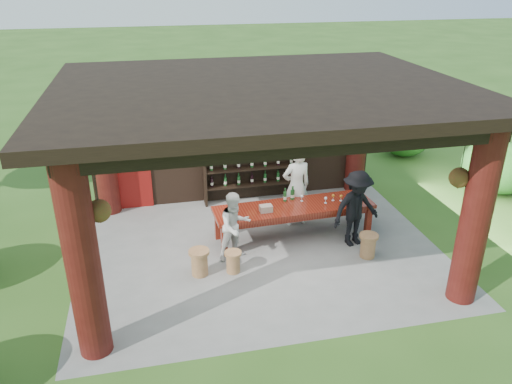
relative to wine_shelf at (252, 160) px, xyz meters
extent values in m
plane|color=#2D5119|center=(-0.35, -2.45, -1.07)|extent=(90.00, 90.00, 0.00)
cube|color=slate|center=(-0.35, -2.45, -1.12)|extent=(7.40, 5.90, 0.10)
cube|color=black|center=(-0.35, 0.30, 0.58)|extent=(7.00, 0.18, 3.30)
cube|color=maroon|center=(-2.95, 0.20, -0.07)|extent=(0.95, 0.06, 2.00)
cylinder|color=#380C0A|center=(-3.50, -4.85, 0.58)|extent=(0.50, 0.50, 3.30)
cylinder|color=#380C0A|center=(2.80, -4.85, 0.58)|extent=(0.50, 0.50, 3.30)
cylinder|color=#380C0A|center=(-3.50, 0.10, 0.58)|extent=(0.50, 0.50, 3.30)
cylinder|color=#380C0A|center=(2.80, 0.10, 0.58)|extent=(0.50, 0.50, 3.30)
cube|color=black|center=(-0.35, -4.85, 2.08)|extent=(6.70, 0.35, 0.35)
cube|color=black|center=(-3.50, -2.45, 2.08)|extent=(0.30, 5.20, 0.30)
cube|color=black|center=(2.80, -2.45, 2.08)|extent=(0.30, 5.20, 0.30)
cube|color=black|center=(-0.35, -2.45, 2.33)|extent=(7.50, 6.00, 0.20)
cylinder|color=black|center=(-3.20, -4.65, 1.55)|extent=(0.01, 0.01, 0.75)
cone|color=black|center=(-3.20, -4.65, 1.10)|extent=(0.32, 0.32, 0.18)
sphere|color=#1E5919|center=(-3.20, -4.65, 1.21)|extent=(0.34, 0.34, 0.34)
cylinder|color=black|center=(2.50, -4.65, 1.55)|extent=(0.01, 0.01, 0.75)
cone|color=black|center=(2.50, -4.65, 1.10)|extent=(0.32, 0.32, 0.18)
sphere|color=#1E5919|center=(2.50, -4.65, 1.21)|extent=(0.34, 0.34, 0.34)
cube|color=#5C150D|center=(0.49, -2.06, -0.36)|extent=(3.52, 1.07, 0.08)
cube|color=#5C150D|center=(0.49, -2.06, -0.46)|extent=(3.31, 0.91, 0.12)
cube|color=#5C150D|center=(-1.11, -2.49, -0.74)|extent=(0.13, 0.13, 0.67)
cube|color=#5C150D|center=(2.12, -2.33, -0.74)|extent=(0.13, 0.13, 0.67)
cube|color=#5C150D|center=(-1.15, -1.80, -0.74)|extent=(0.13, 0.13, 0.67)
cube|color=#5C150D|center=(2.09, -1.63, -0.74)|extent=(0.13, 0.13, 0.67)
cylinder|color=brown|center=(-1.05, -3.16, -0.88)|extent=(0.27, 0.27, 0.39)
cylinder|color=brown|center=(-1.05, -3.16, -0.66)|extent=(0.34, 0.34, 0.05)
cylinder|color=brown|center=(1.74, -3.20, -0.85)|extent=(0.31, 0.31, 0.45)
cylinder|color=brown|center=(1.74, -3.20, -0.60)|extent=(0.39, 0.39, 0.06)
cylinder|color=brown|center=(-1.69, -3.11, -0.84)|extent=(0.32, 0.32, 0.47)
cylinder|color=brown|center=(-1.69, -3.11, -0.58)|extent=(0.40, 0.40, 0.06)
imported|color=white|center=(0.71, -1.46, -0.15)|extent=(0.74, 0.54, 1.86)
imported|color=silver|center=(-0.91, -2.64, -0.36)|extent=(0.84, 0.75, 1.43)
imported|color=black|center=(1.66, -2.65, -0.24)|extent=(1.19, 0.85, 1.67)
cube|color=#BF6672|center=(-0.17, -2.20, -0.25)|extent=(0.27, 0.19, 0.14)
ellipsoid|color=#194C14|center=(6.45, -0.91, -0.51)|extent=(1.56, 1.56, 1.33)
ellipsoid|color=#194C14|center=(5.36, 2.23, -0.50)|extent=(1.60, 1.60, 1.36)
ellipsoid|color=#194C14|center=(6.38, -0.64, -0.50)|extent=(1.60, 1.60, 1.36)
camera|label=1|loc=(-2.38, -11.31, 4.36)|focal=35.00mm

